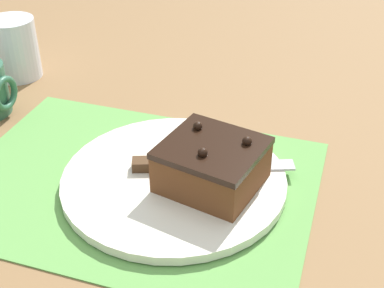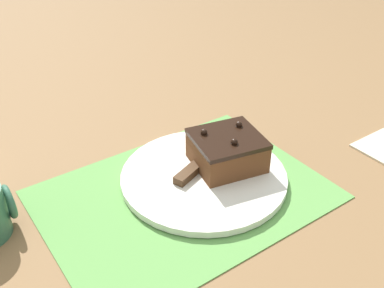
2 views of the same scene
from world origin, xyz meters
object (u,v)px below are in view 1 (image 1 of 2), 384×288
Objects in this scene: chocolate_cake at (212,164)px; drinking_glass at (15,48)px; cake_plate at (174,180)px; serving_knife at (186,165)px.

chocolate_cake is 0.47m from drinking_glass.
chocolate_cake reaches higher than cake_plate.
drinking_glass is (-0.37, 0.22, 0.04)m from cake_plate.
serving_knife reaches higher than cake_plate.
cake_plate is at bearing -42.87° from serving_knife.
drinking_glass is (-0.38, 0.19, 0.03)m from serving_knife.
cake_plate is 1.40× the size of serving_knife.
cake_plate is 2.11× the size of chocolate_cake.
serving_knife is at bearing -27.10° from drinking_glass.
cake_plate is at bearing -179.62° from chocolate_cake.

